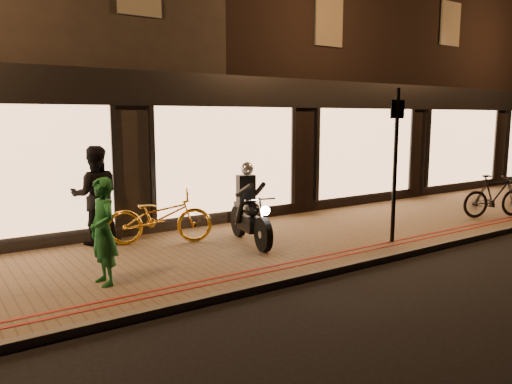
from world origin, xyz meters
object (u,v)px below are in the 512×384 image
Objects in this scene: motorcycle at (249,212)px; bicycle_gold at (160,217)px; person_green at (103,232)px; sign_post at (395,157)px.

bicycle_gold is at bearing 158.46° from motorcycle.
person_green reaches higher than motorcycle.
sign_post is at bearing -20.44° from motorcycle.
bicycle_gold is (-1.46, 0.96, -0.08)m from motorcycle.
bicycle_gold is at bearing 131.82° from person_green.
bicycle_gold is 1.27× the size of person_green.
sign_post reaches higher than motorcycle.
motorcycle is 3.24m from person_green.
motorcycle is 1.75m from bicycle_gold.
person_green is (-5.52, 0.68, -0.88)m from sign_post.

